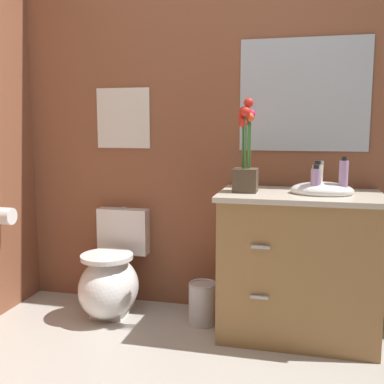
{
  "coord_description": "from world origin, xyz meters",
  "views": [
    {
      "loc": [
        0.49,
        -1.6,
        1.27
      ],
      "look_at": [
        -0.16,
        1.1,
        0.86
      ],
      "focal_mm": 43.33,
      "sensor_mm": 36.0,
      "label": 1
    }
  ],
  "objects": [
    {
      "name": "wall_back",
      "position": [
        0.2,
        1.47,
        1.25
      ],
      "size": [
        4.52,
        0.05,
        2.5
      ],
      "primitive_type": "cube",
      "color": "brown",
      "rests_on": "ground_plane"
    },
    {
      "name": "toilet",
      "position": [
        -0.74,
        1.17,
        0.24
      ],
      "size": [
        0.38,
        0.59,
        0.69
      ],
      "color": "white",
      "rests_on": "ground_plane"
    },
    {
      "name": "vanity_cabinet",
      "position": [
        0.48,
        1.15,
        0.45
      ],
      "size": [
        0.94,
        0.56,
        1.05
      ],
      "color": "#9E7242",
      "rests_on": "ground_plane"
    },
    {
      "name": "flower_vase",
      "position": [
        0.16,
        1.12,
        1.08
      ],
      "size": [
        0.14,
        0.14,
        0.55
      ],
      "color": "#4C3D2D",
      "rests_on": "vanity_cabinet"
    },
    {
      "name": "soap_bottle",
      "position": [
        0.71,
        1.11,
        0.97
      ],
      "size": [
        0.05,
        0.05,
        0.22
      ],
      "color": "#B28CBF",
      "rests_on": "vanity_cabinet"
    },
    {
      "name": "lotion_bottle",
      "position": [
        0.57,
        1.2,
        0.96
      ],
      "size": [
        0.06,
        0.06,
        0.19
      ],
      "color": "beige",
      "rests_on": "vanity_cabinet"
    },
    {
      "name": "hand_wash_bottle",
      "position": [
        0.56,
        1.09,
        0.95
      ],
      "size": [
        0.06,
        0.06,
        0.17
      ],
      "color": "#B28CBF",
      "rests_on": "vanity_cabinet"
    },
    {
      "name": "trash_bin",
      "position": [
        -0.11,
        1.17,
        0.14
      ],
      "size": [
        0.18,
        0.18,
        0.27
      ],
      "color": "#B7B7BC",
      "rests_on": "ground_plane"
    },
    {
      "name": "wall_poster",
      "position": [
        -0.74,
        1.44,
        1.31
      ],
      "size": [
        0.39,
        0.01,
        0.41
      ],
      "primitive_type": "cube",
      "color": "silver"
    },
    {
      "name": "wall_mirror",
      "position": [
        0.47,
        1.44,
        1.45
      ],
      "size": [
        0.8,
        0.01,
        0.7
      ],
      "primitive_type": "cube",
      "color": "#B2BCC6"
    },
    {
      "name": "toilet_paper_roll",
      "position": [
        -1.38,
        0.98,
        0.68
      ],
      "size": [
        0.11,
        0.11,
        0.11
      ],
      "primitive_type": "cylinder",
      "rotation": [
        0.0,
        1.57,
        0.0
      ],
      "color": "white"
    }
  ]
}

